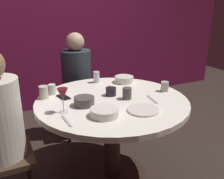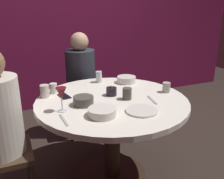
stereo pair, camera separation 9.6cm
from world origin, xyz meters
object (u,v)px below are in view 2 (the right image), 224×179
at_px(seated_diner_back, 81,73).
at_px(cup_near_candle, 166,87).
at_px(candle_holder, 111,91).
at_px(dinner_plate, 142,111).
at_px(bowl_small_white, 102,112).
at_px(cup_by_left_diner, 45,91).
at_px(dining_table, 112,118).
at_px(bowl_serving_large, 83,101).
at_px(cup_center_front, 53,88).
at_px(wine_glass, 61,94).
at_px(cup_far_edge, 127,94).
at_px(bowl_salad_center, 126,80).
at_px(cell_phone, 64,96).
at_px(cup_by_right_diner, 99,77).

distance_m(seated_diner_back, cup_near_candle, 1.06).
bearing_deg(candle_holder, dinner_plate, -80.03).
bearing_deg(bowl_small_white, cup_near_candle, 18.56).
relative_size(seated_diner_back, cup_by_left_diner, 11.36).
bearing_deg(dinner_plate, dining_table, 107.31).
xyz_separation_m(bowl_serving_large, cup_center_front, (-0.16, 0.35, 0.01)).
bearing_deg(candle_holder, cup_near_candle, -13.68).
height_order(wine_glass, bowl_small_white, wine_glass).
bearing_deg(cup_far_edge, cup_center_front, 144.19).
distance_m(candle_holder, bowl_salad_center, 0.38).
height_order(candle_holder, cup_center_front, candle_holder).
bearing_deg(wine_glass, cup_near_candle, 2.79).
relative_size(dinner_plate, cup_far_edge, 2.46).
bearing_deg(cup_far_edge, candle_holder, 122.00).
xyz_separation_m(candle_holder, cup_by_left_diner, (-0.52, 0.17, 0.02)).
distance_m(dining_table, wine_glass, 0.52).
distance_m(dinner_plate, cup_center_front, 0.81).
height_order(wine_glass, cup_near_candle, wine_glass).
bearing_deg(bowl_small_white, cup_by_left_diner, 120.38).
xyz_separation_m(wine_glass, bowl_serving_large, (0.17, 0.05, -0.10)).
xyz_separation_m(bowl_salad_center, cup_far_edge, (-0.19, -0.40, 0.02)).
distance_m(bowl_small_white, cup_far_edge, 0.36).
bearing_deg(cup_center_front, cell_phone, -61.74).
height_order(dining_table, cup_center_front, cup_center_front).
distance_m(dinner_plate, cup_near_candle, 0.48).
xyz_separation_m(wine_glass, cup_by_right_diner, (0.48, 0.54, -0.07)).
bearing_deg(bowl_small_white, cell_phone, 108.59).
xyz_separation_m(dining_table, bowl_serving_large, (-0.25, -0.03, 0.20)).
bearing_deg(bowl_salad_center, cell_phone, -167.43).
xyz_separation_m(seated_diner_back, wine_glass, (-0.42, -0.98, 0.14)).
bearing_deg(cup_near_candle, bowl_small_white, -161.44).
xyz_separation_m(candle_holder, cup_by_right_diner, (0.03, 0.39, 0.02)).
relative_size(cell_phone, cup_near_candle, 1.62).
relative_size(seated_diner_back, cell_phone, 8.43).
distance_m(seated_diner_back, cup_center_front, 0.71).
distance_m(bowl_serving_large, bowl_small_white, 0.24).
bearing_deg(dinner_plate, cup_center_front, 128.57).
height_order(cup_by_right_diner, cup_center_front, cup_by_right_diner).
relative_size(cup_near_candle, cup_by_right_diner, 0.80).
bearing_deg(cup_center_front, cup_by_left_diner, -139.94).
xyz_separation_m(dining_table, cup_center_front, (-0.41, 0.32, 0.22)).
bearing_deg(cup_by_right_diner, dinner_plate, -87.26).
bearing_deg(cup_by_right_diner, candle_holder, -94.61).
distance_m(dining_table, dinner_plate, 0.37).
height_order(bowl_serving_large, bowl_salad_center, bowl_serving_large).
xyz_separation_m(seated_diner_back, cup_near_candle, (0.49, -0.93, 0.06)).
xyz_separation_m(dining_table, bowl_salad_center, (0.30, 0.35, 0.20)).
bearing_deg(cell_phone, bowl_salad_center, -177.78).
xyz_separation_m(dining_table, cup_near_candle, (0.49, -0.03, 0.21)).
distance_m(candle_holder, cup_far_edge, 0.15).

